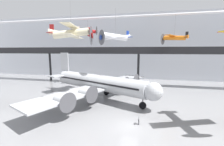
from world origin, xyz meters
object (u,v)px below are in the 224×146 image
(suspended_plane_cream_biplane, at_px, (71,33))
(suspended_plane_red_highwing, at_px, (88,31))
(suspended_plane_white_twin, at_px, (115,37))
(info_sign_pedestal, at_px, (139,121))
(airliner_silver_main, at_px, (97,82))
(suspended_plane_orange_highwing, at_px, (174,38))

(suspended_plane_cream_biplane, bearing_deg, suspended_plane_red_highwing, 92.05)
(suspended_plane_white_twin, height_order, suspended_plane_cream_biplane, suspended_plane_white_twin)
(suspended_plane_white_twin, bearing_deg, suspended_plane_red_highwing, -84.39)
(suspended_plane_cream_biplane, bearing_deg, info_sign_pedestal, -29.44)
(suspended_plane_red_highwing, bearing_deg, suspended_plane_cream_biplane, -103.04)
(airliner_silver_main, xyz_separation_m, info_sign_pedestal, (9.44, -10.39, -3.01))
(suspended_plane_white_twin, bearing_deg, suspended_plane_orange_highwing, 171.54)
(suspended_plane_white_twin, xyz_separation_m, suspended_plane_orange_highwing, (13.97, 8.54, 0.29))
(airliner_silver_main, height_order, info_sign_pedestal, airliner_silver_main)
(suspended_plane_cream_biplane, height_order, info_sign_pedestal, suspended_plane_cream_biplane)
(airliner_silver_main, distance_m, suspended_plane_orange_highwing, 23.28)
(suspended_plane_white_twin, relative_size, info_sign_pedestal, 6.45)
(suspended_plane_white_twin, height_order, suspended_plane_orange_highwing, suspended_plane_orange_highwing)
(suspended_plane_white_twin, height_order, suspended_plane_red_highwing, suspended_plane_red_highwing)
(airliner_silver_main, bearing_deg, suspended_plane_red_highwing, 142.24)
(suspended_plane_orange_highwing, relative_size, info_sign_pedestal, 6.33)
(airliner_silver_main, relative_size, suspended_plane_orange_highwing, 4.09)
(airliner_silver_main, height_order, suspended_plane_orange_highwing, suspended_plane_orange_highwing)
(suspended_plane_orange_highwing, bearing_deg, info_sign_pedestal, 98.48)
(suspended_plane_orange_highwing, bearing_deg, airliner_silver_main, 62.09)
(suspended_plane_white_twin, xyz_separation_m, suspended_plane_cream_biplane, (-5.75, -9.65, -0.07))
(airliner_silver_main, bearing_deg, suspended_plane_orange_highwing, 57.92)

